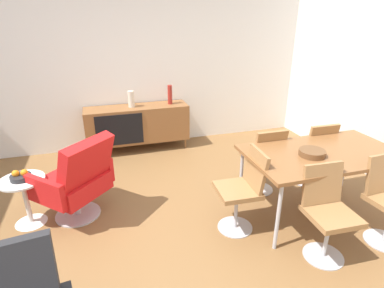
% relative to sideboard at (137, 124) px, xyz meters
% --- Properties ---
extents(ground_plane, '(8.32, 8.32, 0.00)m').
position_rel_sideboard_xyz_m(ground_plane, '(-0.26, -2.30, -0.44)').
color(ground_plane, brown).
extents(wall_back, '(6.80, 0.12, 2.80)m').
position_rel_sideboard_xyz_m(wall_back, '(-0.26, 0.30, 0.96)').
color(wall_back, white).
rests_on(wall_back, ground_plane).
extents(sideboard, '(1.60, 0.45, 0.72)m').
position_rel_sideboard_xyz_m(sideboard, '(0.00, 0.00, 0.00)').
color(sideboard, brown).
rests_on(sideboard, ground_plane).
extents(vase_cobalt, '(0.07, 0.07, 0.30)m').
position_rel_sideboard_xyz_m(vase_cobalt, '(0.54, 0.00, 0.43)').
color(vase_cobalt, maroon).
rests_on(vase_cobalt, sideboard).
extents(vase_sculptural_dark, '(0.10, 0.10, 0.25)m').
position_rel_sideboard_xyz_m(vase_sculptural_dark, '(-0.07, 0.00, 0.40)').
color(vase_sculptural_dark, beige).
rests_on(vase_sculptural_dark, sideboard).
extents(dining_table, '(1.60, 0.90, 0.74)m').
position_rel_sideboard_xyz_m(dining_table, '(1.61, -2.34, 0.26)').
color(dining_table, brown).
rests_on(dining_table, ground_plane).
extents(wooden_bowl_on_table, '(0.26, 0.26, 0.06)m').
position_rel_sideboard_xyz_m(wooden_bowl_on_table, '(1.44, -2.38, 0.33)').
color(wooden_bowl_on_table, brown).
rests_on(wooden_bowl_on_table, dining_table).
extents(dining_chair_near_window, '(0.44, 0.42, 0.86)m').
position_rel_sideboard_xyz_m(dining_chair_near_window, '(0.73, -2.34, 0.03)').
color(dining_chair_near_window, '#9E7042').
rests_on(dining_chair_near_window, ground_plane).
extents(dining_chair_back_left, '(0.40, 0.43, 0.86)m').
position_rel_sideboard_xyz_m(dining_chair_back_left, '(1.26, -1.78, 0.03)').
color(dining_chair_back_left, '#9E7042').
rests_on(dining_chair_back_left, ground_plane).
extents(dining_chair_back_right, '(0.41, 0.43, 0.86)m').
position_rel_sideboard_xyz_m(dining_chair_back_right, '(1.96, -1.78, 0.03)').
color(dining_chair_back_right, '#9E7042').
rests_on(dining_chair_back_right, ground_plane).
extents(dining_chair_front_left, '(0.42, 0.44, 0.86)m').
position_rel_sideboard_xyz_m(dining_chair_front_left, '(1.27, -2.90, 0.03)').
color(dining_chair_front_left, '#9E7042').
rests_on(dining_chair_front_left, ground_plane).
extents(lounge_chair_red, '(0.91, 0.91, 0.95)m').
position_rel_sideboard_xyz_m(lounge_chair_red, '(-0.85, -1.68, 0.03)').
color(lounge_chair_red, red).
rests_on(lounge_chair_red, ground_plane).
extents(side_table_round, '(0.44, 0.44, 0.52)m').
position_rel_sideboard_xyz_m(side_table_round, '(-1.38, -1.63, -0.12)').
color(side_table_round, white).
rests_on(side_table_round, ground_plane).
extents(fruit_bowl, '(0.20, 0.20, 0.11)m').
position_rel_sideboard_xyz_m(fruit_bowl, '(-1.38, -1.62, 0.12)').
color(fruit_bowl, '#262628').
rests_on(fruit_bowl, side_table_round).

